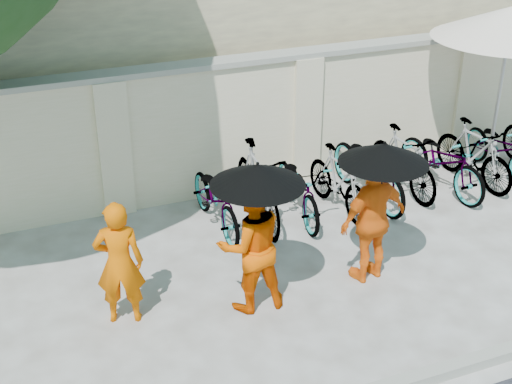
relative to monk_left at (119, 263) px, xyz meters
name	(u,v)px	position (x,y,z in m)	size (l,w,h in m)	color
ground	(263,312)	(1.52, -0.49, -0.75)	(80.00, 80.00, 0.00)	silver
compound_wall	(243,127)	(2.52, 2.71, 0.25)	(20.00, 0.30, 2.00)	beige
building_behind	(220,26)	(3.52, 6.51, 0.85)	(14.00, 6.00, 3.20)	beige
monk_left	(119,263)	(0.00, 0.00, 0.00)	(0.55, 0.36, 1.50)	#E15E00
monk_center	(251,245)	(1.44, -0.30, 0.07)	(0.80, 0.62, 1.64)	#EC5400
parasol_center	(258,175)	(1.49, -0.38, 0.98)	(1.05, 1.05, 0.92)	black
monk_right	(373,219)	(3.03, -0.30, 0.07)	(0.96, 0.40, 1.64)	orange
parasol_right	(384,153)	(3.05, -0.38, 0.97)	(1.05, 1.05, 0.91)	black
patio_umbrella	(510,24)	(6.32, 1.56, 1.72)	(2.70, 2.70, 2.74)	gray
bike_0	(216,198)	(1.69, 1.61, -0.29)	(0.61, 1.74, 0.92)	#A8A8A8
bike_1	(257,185)	(2.29, 1.58, -0.18)	(0.53, 1.89, 1.14)	#A8A8A8
bike_2	(299,187)	(2.90, 1.50, -0.29)	(0.61, 1.75, 0.92)	#A8A8A8
bike_3	(339,181)	(3.50, 1.41, -0.27)	(0.45, 1.60, 0.96)	#A8A8A8
bike_4	(369,168)	(4.10, 1.59, -0.23)	(0.68, 1.96, 1.03)	#A8A8A8
bike_5	(403,162)	(4.71, 1.60, -0.24)	(0.48, 1.69, 1.01)	#A8A8A8
bike_6	(442,160)	(5.31, 1.43, -0.25)	(0.66, 1.89, 0.99)	#A8A8A8
bike_7	(474,154)	(5.91, 1.45, -0.25)	(0.47, 1.67, 1.00)	#A8A8A8
bike_8	(500,148)	(6.52, 1.56, -0.29)	(0.61, 1.74, 0.91)	#A8A8A8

